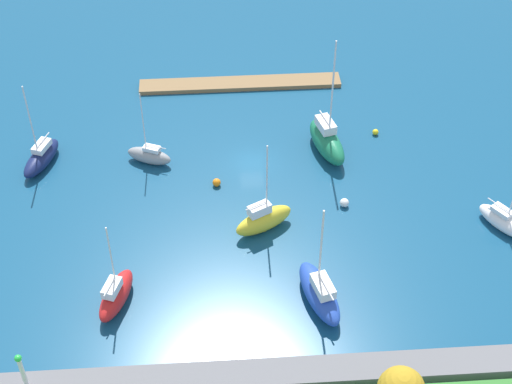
% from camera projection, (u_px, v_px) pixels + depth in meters
% --- Properties ---
extents(water, '(160.00, 160.00, 0.00)m').
position_uv_depth(water, '(252.00, 162.00, 82.10)').
color(water, navy).
rests_on(water, ground).
extents(pier_dock, '(23.82, 2.62, 0.51)m').
position_uv_depth(pier_dock, '(240.00, 84.00, 92.60)').
color(pier_dock, olive).
rests_on(pier_dock, ground).
extents(breakwater, '(60.70, 2.57, 1.18)m').
position_uv_depth(breakwater, '(274.00, 375.00, 61.58)').
color(breakwater, slate).
rests_on(breakwater, ground).
extents(harbor_beacon, '(0.56, 0.56, 3.73)m').
position_uv_depth(harbor_beacon, '(21.00, 369.00, 58.79)').
color(harbor_beacon, silver).
rests_on(harbor_beacon, breakwater).
extents(sailboat_white_lone_north, '(4.77, 5.73, 8.14)m').
position_uv_depth(sailboat_white_lone_north, '(504.00, 221.00, 74.19)').
color(sailboat_white_lone_north, white).
rests_on(sailboat_white_lone_north, water).
extents(sailboat_navy_west_end, '(4.17, 6.67, 10.07)m').
position_uv_depth(sailboat_navy_west_end, '(41.00, 157.00, 81.14)').
color(sailboat_navy_west_end, '#141E4C').
rests_on(sailboat_navy_west_end, water).
extents(sailboat_yellow_outer_mooring, '(6.14, 4.35, 10.06)m').
position_uv_depth(sailboat_yellow_outer_mooring, '(263.00, 219.00, 73.75)').
color(sailboat_yellow_outer_mooring, yellow).
rests_on(sailboat_yellow_outer_mooring, water).
extents(sailboat_blue_mid_basin, '(4.15, 7.72, 10.57)m').
position_uv_depth(sailboat_blue_mid_basin, '(320.00, 292.00, 67.09)').
color(sailboat_blue_mid_basin, '#2347B2').
rests_on(sailboat_blue_mid_basin, water).
extents(sailboat_red_east_end, '(3.71, 6.17, 8.96)m').
position_uv_depth(sailboat_red_east_end, '(116.00, 295.00, 66.97)').
color(sailboat_red_east_end, red).
rests_on(sailboat_red_east_end, water).
extents(sailboat_green_center_basin, '(4.29, 7.87, 13.85)m').
position_uv_depth(sailboat_green_center_basin, '(327.00, 141.00, 82.36)').
color(sailboat_green_center_basin, '#19724C').
rests_on(sailboat_green_center_basin, water).
extents(sailboat_gray_far_south, '(5.08, 3.32, 8.65)m').
position_uv_depth(sailboat_gray_far_south, '(149.00, 155.00, 81.47)').
color(sailboat_gray_far_south, gray).
rests_on(sailboat_gray_far_south, water).
extents(mooring_buoy_orange, '(0.84, 0.84, 0.84)m').
position_uv_depth(mooring_buoy_orange, '(217.00, 182.00, 79.07)').
color(mooring_buoy_orange, orange).
rests_on(mooring_buoy_orange, water).
extents(mooring_buoy_yellow, '(0.67, 0.67, 0.67)m').
position_uv_depth(mooring_buoy_yellow, '(375.00, 132.00, 85.43)').
color(mooring_buoy_yellow, yellow).
rests_on(mooring_buoy_yellow, water).
extents(mooring_buoy_white, '(0.90, 0.90, 0.90)m').
position_uv_depth(mooring_buoy_white, '(344.00, 203.00, 76.77)').
color(mooring_buoy_white, white).
rests_on(mooring_buoy_white, water).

